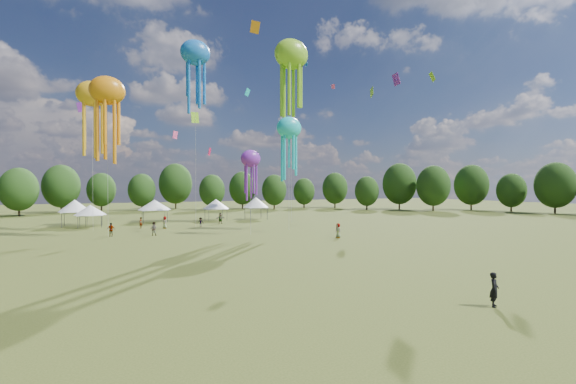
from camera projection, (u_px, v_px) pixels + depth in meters
name	position (u px, v px, depth m)	size (l,w,h in m)	color
ground	(374.00, 323.00, 17.46)	(300.00, 300.00, 0.00)	#384416
observer_main	(494.00, 290.00, 19.82)	(0.67, 0.44, 1.85)	black
spectator_near	(154.00, 229.00, 48.91)	(0.87, 0.68, 1.80)	gray
spectators_far	(207.00, 222.00, 58.12)	(27.00, 28.96, 1.87)	gray
festival_tents	(168.00, 205.00, 66.68)	(36.08, 9.82, 4.41)	#47474C
show_kites	(227.00, 89.00, 58.78)	(36.78, 16.47, 32.67)	orange
small_kites	(202.00, 30.00, 56.46)	(75.20, 55.29, 42.80)	orange
treeline	(157.00, 186.00, 72.42)	(201.57, 95.24, 13.43)	#38281C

